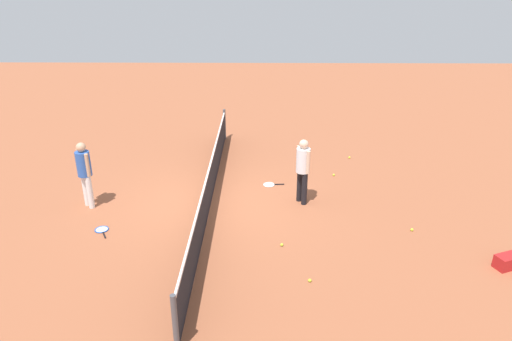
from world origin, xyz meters
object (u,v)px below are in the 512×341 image
at_px(player_near_side, 303,166).
at_px(tennis_racket_near_player, 270,185).
at_px(tennis_ball_midcourt, 412,230).
at_px(tennis_ball_stray_left, 334,175).
at_px(tennis_ball_stray_right, 349,157).
at_px(tennis_ball_baseline, 310,280).
at_px(tennis_ball_by_net, 299,183).
at_px(tennis_ball_near_player, 282,245).
at_px(player_far_side, 84,169).
at_px(tennis_racket_far_player, 102,230).

distance_m(player_near_side, tennis_racket_near_player, 1.64).
relative_size(tennis_ball_midcourt, tennis_ball_stray_left, 1.00).
bearing_deg(tennis_ball_stray_right, tennis_ball_baseline, 163.67).
relative_size(tennis_ball_by_net, tennis_ball_stray_left, 1.00).
xyz_separation_m(tennis_ball_midcourt, tennis_ball_stray_right, (4.46, 0.64, 0.00)).
relative_size(tennis_ball_near_player, tennis_ball_by_net, 1.00).
bearing_deg(tennis_ball_midcourt, tennis_ball_baseline, 127.27).
bearing_deg(tennis_ball_by_net, tennis_ball_midcourt, -136.49).
relative_size(player_near_side, tennis_ball_baseline, 25.76).
relative_size(player_far_side, tennis_ball_stray_left, 25.76).
bearing_deg(player_near_side, tennis_ball_stray_left, -32.63).
xyz_separation_m(tennis_racket_near_player, tennis_racket_far_player, (-2.50, 3.88, 0.00)).
bearing_deg(tennis_ball_by_net, tennis_ball_stray_left, -61.55).
bearing_deg(tennis_ball_stray_right, tennis_ball_near_player, 155.38).
bearing_deg(tennis_ball_near_player, tennis_racket_near_player, 3.79).
distance_m(tennis_racket_near_player, tennis_ball_by_net, 0.82).
distance_m(tennis_ball_by_net, tennis_ball_stray_right, 2.62).
bearing_deg(player_near_side, tennis_ball_by_net, -1.32).
bearing_deg(tennis_ball_midcourt, tennis_ball_by_net, 43.51).
relative_size(player_near_side, tennis_ball_by_net, 25.76).
bearing_deg(tennis_racket_far_player, tennis_ball_stray_right, -54.91).
relative_size(tennis_ball_stray_left, tennis_ball_stray_right, 1.00).
xyz_separation_m(tennis_ball_near_player, tennis_ball_by_net, (3.18, -0.61, 0.00)).
bearing_deg(tennis_ball_baseline, tennis_ball_by_net, -1.63).
xyz_separation_m(player_near_side, tennis_ball_stray_left, (1.67, -1.07, -0.98)).
height_order(tennis_ball_midcourt, tennis_ball_stray_left, same).
bearing_deg(tennis_racket_near_player, tennis_ball_by_net, -84.64).
bearing_deg(player_near_side, tennis_ball_near_player, 164.26).
height_order(tennis_racket_near_player, tennis_ball_near_player, tennis_ball_near_player).
xyz_separation_m(tennis_ball_midcourt, tennis_ball_baseline, (-1.91, 2.51, 0.00)).
height_order(tennis_racket_far_player, tennis_ball_midcourt, tennis_ball_midcourt).
bearing_deg(tennis_ball_stray_right, player_far_side, 115.11).
distance_m(tennis_ball_near_player, tennis_ball_stray_left, 4.10).
relative_size(tennis_ball_midcourt, tennis_ball_stray_right, 1.00).
bearing_deg(tennis_racket_near_player, tennis_ball_near_player, -176.21).
bearing_deg(tennis_ball_near_player, tennis_ball_stray_right, -24.62).
relative_size(player_far_side, tennis_racket_near_player, 2.87).
bearing_deg(player_near_side, player_far_side, 93.00).
bearing_deg(tennis_ball_near_player, tennis_ball_baseline, -158.71).
bearing_deg(tennis_racket_far_player, tennis_ball_near_player, -98.44).
distance_m(player_near_side, player_far_side, 5.36).
bearing_deg(tennis_ball_stray_left, tennis_racket_near_player, 109.06).
xyz_separation_m(player_near_side, tennis_ball_near_player, (-2.08, 0.58, -0.98)).
xyz_separation_m(player_near_side, player_far_side, (-0.28, 5.35, 0.00)).
relative_size(tennis_racket_near_player, tennis_ball_stray_right, 8.99).
bearing_deg(tennis_ball_near_player, player_near_side, -15.74).
height_order(tennis_racket_near_player, tennis_ball_midcourt, tennis_ball_midcourt).
relative_size(tennis_ball_baseline, tennis_ball_stray_left, 1.00).
relative_size(tennis_ball_midcourt, tennis_ball_baseline, 1.00).
relative_size(player_far_side, tennis_ball_near_player, 25.76).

